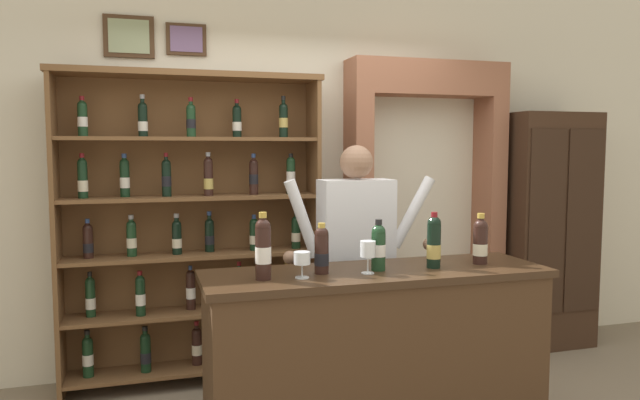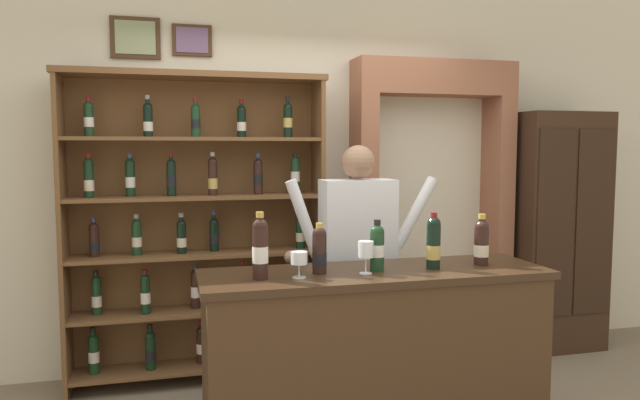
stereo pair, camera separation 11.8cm
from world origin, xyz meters
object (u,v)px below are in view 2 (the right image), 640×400
at_px(shopkeeper, 358,246).
at_px(tasting_bottle_bianco, 260,247).
at_px(wine_shelf, 197,223).
at_px(wine_glass_center, 299,260).
at_px(wine_glass_spare, 366,250).
at_px(tasting_counter, 375,362).
at_px(side_cabinet, 559,232).
at_px(tasting_bottle_brunello, 320,250).
at_px(tasting_bottle_grappa, 481,242).
at_px(tasting_bottle_prosecco, 377,246).
at_px(tasting_bottle_rosso, 433,243).

distance_m(shopkeeper, tasting_bottle_bianco, 0.91).
relative_size(wine_shelf, shopkeeper, 1.29).
relative_size(wine_shelf, wine_glass_center, 16.16).
xyz_separation_m(wine_glass_center, wine_glass_spare, (0.35, 0.01, 0.03)).
bearing_deg(tasting_bottle_bianco, tasting_counter, 4.57).
height_order(tasting_counter, shopkeeper, shopkeeper).
bearing_deg(tasting_bottle_bianco, side_cabinet, 25.23).
xyz_separation_m(tasting_counter, tasting_bottle_bianco, (-0.63, -0.05, 0.66)).
distance_m(tasting_bottle_brunello, wine_glass_spare, 0.24).
bearing_deg(wine_shelf, wine_glass_spare, -59.23).
height_order(shopkeeper, tasting_bottle_grappa, shopkeeper).
height_order(tasting_counter, tasting_bottle_prosecco, tasting_bottle_prosecco).
height_order(side_cabinet, tasting_bottle_bianco, side_cabinet).
distance_m(tasting_bottle_bianco, wine_glass_spare, 0.55).
height_order(wine_shelf, tasting_counter, wine_shelf).
xyz_separation_m(tasting_bottle_bianco, tasting_bottle_rosso, (0.94, 0.02, -0.02)).
bearing_deg(wine_glass_center, tasting_bottle_grappa, 3.65).
bearing_deg(tasting_bottle_brunello, wine_glass_center, -150.27).
height_order(tasting_counter, tasting_bottle_grappa, tasting_bottle_grappa).
bearing_deg(shopkeeper, tasting_bottle_prosecco, -97.54).
relative_size(tasting_bottle_brunello, tasting_bottle_rosso, 0.87).
xyz_separation_m(shopkeeper, tasting_bottle_grappa, (0.55, -0.53, 0.09)).
bearing_deg(wine_glass_spare, tasting_bottle_rosso, 5.20).
xyz_separation_m(side_cabinet, tasting_counter, (-2.02, -1.20, -0.47)).
bearing_deg(tasting_bottle_prosecco, tasting_bottle_rosso, -3.96).
xyz_separation_m(tasting_counter, wine_glass_center, (-0.43, -0.08, 0.59)).
bearing_deg(tasting_counter, tasting_bottle_prosecco, -76.87).
height_order(tasting_bottle_bianco, tasting_bottle_prosecco, tasting_bottle_bianco).
xyz_separation_m(tasting_counter, tasting_bottle_prosecco, (0.00, -0.01, 0.63)).
relative_size(wine_shelf, wine_glass_spare, 12.61).
bearing_deg(wine_shelf, tasting_counter, -55.33).
bearing_deg(tasting_counter, tasting_bottle_grappa, -0.76).
xyz_separation_m(shopkeeper, wine_glass_center, (-0.51, -0.60, 0.05)).
relative_size(tasting_bottle_prosecco, wine_glass_center, 2.05).
bearing_deg(wine_shelf, wine_glass_center, -71.89).
bearing_deg(side_cabinet, tasting_bottle_rosso, -144.16).
height_order(tasting_bottle_grappa, wine_glass_center, tasting_bottle_grappa).
bearing_deg(shopkeeper, wine_glass_spare, -104.49).
xyz_separation_m(shopkeeper, tasting_bottle_prosecco, (-0.07, -0.53, 0.09)).
bearing_deg(tasting_bottle_brunello, shopkeeper, 54.05).
xyz_separation_m(shopkeeper, tasting_bottle_brunello, (-0.38, -0.53, 0.08)).
relative_size(wine_shelf, tasting_bottle_grappa, 7.54).
bearing_deg(wine_glass_spare, wine_shelf, 120.77).
relative_size(tasting_bottle_bianco, wine_glass_spare, 1.96).
relative_size(tasting_bottle_grappa, wine_glass_spare, 1.67).
height_order(tasting_bottle_bianco, wine_glass_center, tasting_bottle_bianco).
bearing_deg(tasting_bottle_rosso, wine_shelf, 132.59).
distance_m(wine_shelf, wine_glass_spare, 1.55).
distance_m(tasting_bottle_rosso, wine_glass_spare, 0.40).
distance_m(wine_shelf, shopkeeper, 1.20).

